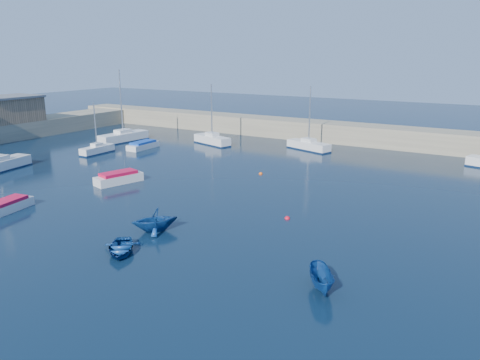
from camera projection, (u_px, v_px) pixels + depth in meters
The scene contains 15 objects.
ground at pixel (74, 264), 27.22m from camera, with size 220.00×220.00×0.00m, color black.
back_wall at pixel (341, 133), 64.93m from camera, with size 96.00×4.50×2.60m, color gray.
brick_shed_a at pixel (8, 110), 66.95m from camera, with size 6.00×8.00×3.40m, color #866A4E.
sailboat_3 at pixel (97, 149), 57.36m from camera, with size 1.38×4.65×6.25m.
sailboat_4 at pixel (123, 137), 65.32m from camera, with size 2.83×7.71×9.89m.
sailboat_5 at pixel (212, 140), 63.32m from camera, with size 6.24×3.43×8.07m.
sailboat_6 at pixel (308, 145), 59.64m from camera, with size 6.29×3.57×8.04m.
motorboat_0 at pixel (7, 206), 36.30m from camera, with size 2.23×4.40×0.94m.
motorboat_1 at pixel (119, 178), 44.27m from camera, with size 2.73×4.75×1.10m.
motorboat_2 at pixel (143, 145), 60.50m from camera, with size 1.83×4.78×0.97m.
dinghy_center at pixel (121, 248), 28.64m from camera, with size 2.27×3.18×0.66m, color navy.
dinghy_left at pixel (155, 220), 32.12m from camera, with size 2.69×3.12×1.64m, color navy.
dinghy_right at pixel (322, 280), 24.08m from camera, with size 1.13×2.99×1.16m, color navy.
buoy_1 at pixel (287, 219), 34.75m from camera, with size 0.41×0.41×0.41m, color red.
buoy_3 at pixel (261, 174), 47.71m from camera, with size 0.40×0.40×0.40m, color #F4540C.
Camera 1 is at (21.23, -16.41, 11.81)m, focal length 35.00 mm.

